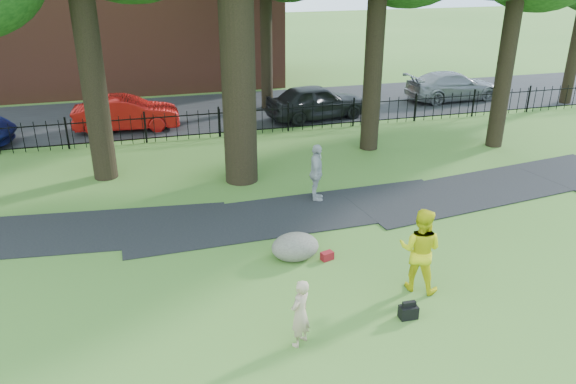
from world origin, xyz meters
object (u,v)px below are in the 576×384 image
object	(u,v)px
woman	(300,313)
boulder	(295,245)
red_sedan	(126,113)
man	(420,250)

from	to	relation	value
woman	boulder	size ratio (longest dim) A/B	1.19
woman	red_sedan	xyz separation A→B (m)	(-3.22, 15.90, 0.00)
woman	boulder	bearing A→B (deg)	-143.65
red_sedan	man	bearing A→B (deg)	-153.69
man	boulder	size ratio (longest dim) A/B	1.65
woman	man	distance (m)	3.43
red_sedan	boulder	bearing A→B (deg)	-159.40
man	red_sedan	xyz separation A→B (m)	(-6.42, 14.67, -0.28)
man	woman	bearing A→B (deg)	60.54
woman	man	bearing A→B (deg)	161.56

